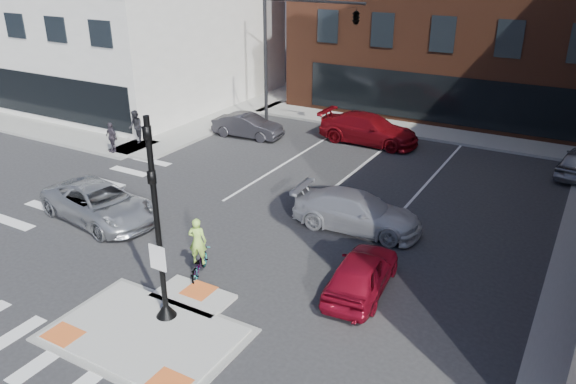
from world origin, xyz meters
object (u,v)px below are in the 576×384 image
Objects in this scene: silver_suv at (100,203)px; pedestrian_a at (136,127)px; cyclist at (199,256)px; red_sedan at (362,273)px; white_pickup at (357,211)px; bg_car_dark at (248,126)px; pedestrian_b at (111,137)px; bg_car_red at (369,129)px.

silver_suv is 9.35m from pedestrian_a.
red_sedan is at bearing 177.55° from cyclist.
white_pickup is (9.08, 4.34, -0.01)m from silver_suv.
bg_car_dark is at bearing 13.32° from silver_suv.
pedestrian_b reaches higher than silver_suv.
cyclist is (5.94, -1.34, -0.04)m from silver_suv.
pedestrian_a is at bearing -60.07° from cyclist.
bg_car_red is at bearing -12.03° from silver_suv.
bg_car_red is at bearing -74.10° from red_sedan.
pedestrian_a is (-10.87, -6.67, 0.24)m from bg_car_red.
white_pickup is at bearing -140.65° from cyclist.
white_pickup is at bearing 19.99° from pedestrian_a.
bg_car_red is at bearing 16.59° from white_pickup.
bg_car_dark is (-0.91, 11.86, -0.07)m from silver_suv.
pedestrian_b is (-10.87, -8.44, 0.13)m from bg_car_red.
red_sedan is at bearing -138.97° from bg_car_dark.
red_sedan is at bearing 8.94° from pedestrian_a.
bg_car_dark is 2.56× the size of pedestrian_b.
bg_car_dark is at bearing 63.14° from pedestrian_b.
bg_car_red is 3.10× the size of pedestrian_a.
silver_suv is 15.32m from bg_car_red.
pedestrian_b is (-4.48, -6.00, 0.27)m from bg_car_dark.
silver_suv is 10.95m from red_sedan.
bg_car_red is at bearing -110.01° from cyclist.
bg_car_red is 3.52× the size of pedestrian_b.
pedestrian_b is at bearing -57.20° from pedestrian_a.
silver_suv is 1.31× the size of bg_car_dark.
red_sedan is 0.80× the size of white_pickup.
pedestrian_b is (-16.33, 5.45, 0.26)m from red_sedan.
white_pickup is 2.78× the size of pedestrian_a.
bg_car_red is (6.39, 2.44, 0.14)m from bg_car_dark.
red_sedan is (10.94, 0.41, -0.06)m from silver_suv.
bg_car_red is (-5.46, 13.89, 0.13)m from red_sedan.
red_sedan is 1.92× the size of cyclist.
pedestrian_a is (-11.33, 8.97, 0.35)m from cyclist.
cyclist is 1.16× the size of pedestrian_a.
cyclist is at bearing 147.76° from white_pickup.
silver_suv is at bearing -34.38° from cyclist.
silver_suv reaches higher than red_sedan.
bg_car_dark is (-9.99, 7.52, -0.05)m from white_pickup.
red_sedan is 17.86m from pedestrian_a.
silver_suv reaches higher than white_pickup.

